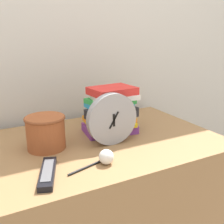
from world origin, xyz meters
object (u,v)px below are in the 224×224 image
(desk_clock, at_px, (112,119))
(basket, at_px, (46,131))
(crumpled_paper_ball, at_px, (106,157))
(tv_remote, at_px, (48,173))
(book_stack, at_px, (111,111))
(pen, at_px, (87,167))

(desk_clock, distance_m, basket, 0.27)
(crumpled_paper_ball, bearing_deg, tv_remote, 175.99)
(book_stack, height_order, basket, book_stack)
(tv_remote, relative_size, crumpled_paper_ball, 3.71)
(desk_clock, height_order, pen, desk_clock)
(basket, xyz_separation_m, pen, (0.08, -0.23, -0.07))
(basket, xyz_separation_m, crumpled_paper_ball, (0.15, -0.23, -0.05))
(desk_clock, bearing_deg, basket, 161.64)
(book_stack, bearing_deg, basket, -173.08)
(tv_remote, distance_m, pen, 0.13)
(desk_clock, height_order, book_stack, desk_clock)
(book_stack, relative_size, pen, 1.71)
(tv_remote, bearing_deg, desk_clock, 23.49)
(book_stack, relative_size, tv_remote, 1.29)
(crumpled_paper_ball, bearing_deg, desk_clock, 55.63)
(tv_remote, bearing_deg, basket, 76.48)
(pen, bearing_deg, desk_clock, 39.57)
(book_stack, distance_m, pen, 0.37)
(basket, bearing_deg, desk_clock, -18.36)
(crumpled_paper_ball, distance_m, pen, 0.08)
(tv_remote, xyz_separation_m, pen, (0.13, -0.01, -0.01))
(desk_clock, height_order, crumpled_paper_ball, desk_clock)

